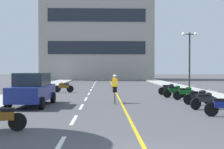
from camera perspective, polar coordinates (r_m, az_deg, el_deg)
ground_plane at (r=26.95m, az=0.07°, el=-3.18°), size 140.00×140.00×0.00m
curb_left at (r=30.60m, az=-13.72°, el=-2.58°), size 2.40×72.00×0.12m
curb_right at (r=30.98m, az=13.34°, el=-2.53°), size 2.40×72.00×0.12m
lane_dash_0 at (r=8.22m, az=-10.20°, el=-13.43°), size 0.14×2.20×0.01m
lane_dash_1 at (r=12.10m, az=-7.35°, el=-8.66°), size 0.14×2.20×0.01m
lane_dash_2 at (r=16.04m, az=-5.93°, el=-6.21°), size 0.14×2.20×0.01m
lane_dash_3 at (r=20.00m, az=-5.07°, el=-4.72°), size 0.14×2.20×0.01m
lane_dash_4 at (r=23.98m, az=-4.50°, el=-3.73°), size 0.14×2.20×0.01m
lane_dash_5 at (r=27.96m, az=-4.10°, el=-3.02°), size 0.14×2.20×0.01m
lane_dash_6 at (r=31.95m, az=-3.79°, el=-2.49°), size 0.14×2.20×0.01m
lane_dash_7 at (r=35.94m, az=-3.55°, el=-2.07°), size 0.14×2.20×0.01m
lane_dash_8 at (r=39.93m, az=-3.36°, el=-1.74°), size 0.14×2.20×0.01m
lane_dash_9 at (r=43.93m, az=-3.21°, el=-1.47°), size 0.14×2.20×0.01m
lane_dash_10 at (r=47.92m, az=-3.08°, el=-1.24°), size 0.14×2.20×0.01m
lane_dash_11 at (r=51.92m, az=-2.97°, el=-1.05°), size 0.14×2.20×0.01m
centre_line_yellow at (r=29.95m, az=0.38°, el=-2.73°), size 0.12×66.00×0.01m
office_building at (r=55.84m, az=-2.84°, el=8.69°), size 19.96×9.11×18.64m
street_lamp_mid at (r=27.86m, az=14.75°, el=5.02°), size 1.46×0.36×5.23m
parked_car_near at (r=16.86m, az=-15.10°, el=-2.76°), size 2.04×4.26×1.82m
motorcycle_2 at (r=15.71m, az=17.51°, el=-4.69°), size 1.64×0.78×0.92m
motorcycle_3 at (r=17.36m, az=16.43°, el=-4.12°), size 1.68×0.65×0.92m
motorcycle_4 at (r=19.98m, az=14.02°, el=-3.41°), size 1.70×0.60×0.92m
motorcycle_5 at (r=21.34m, az=12.03°, el=-3.11°), size 1.70×0.60×0.92m
motorcycle_6 at (r=23.41m, az=10.95°, el=-2.72°), size 1.70×0.60×0.92m
motorcycle_7 at (r=25.62m, az=-9.34°, el=-2.37°), size 1.70×0.60×0.92m
cyclist_rider at (r=17.62m, az=0.55°, el=-2.64°), size 0.42×1.77×1.71m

